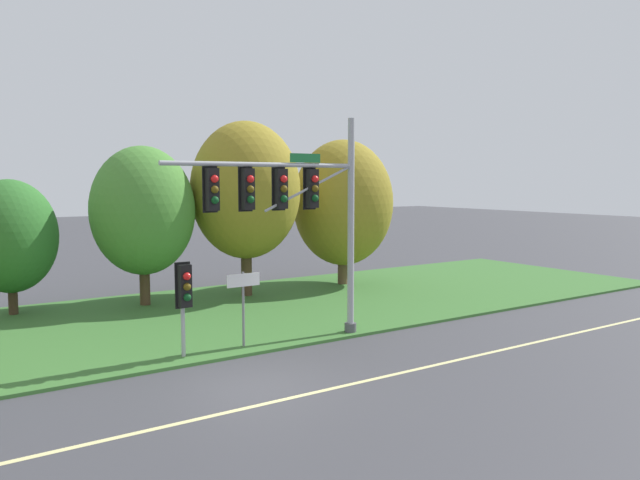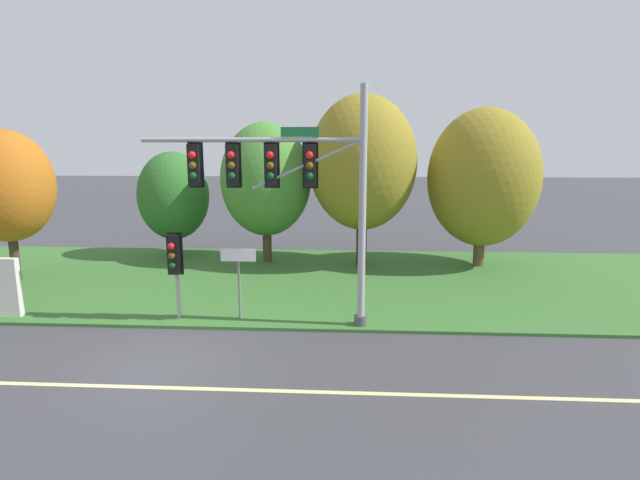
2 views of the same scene
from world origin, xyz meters
name	(u,v)px [view 2 (image 2 of 2)]	position (x,y,z in m)	size (l,w,h in m)	color
ground_plane	(161,365)	(0.00, 0.00, 0.00)	(160.00, 160.00, 0.00)	#3D3D42
lane_stripe	(142,387)	(0.00, -1.20, 0.00)	(36.00, 0.16, 0.01)	beige
grass_verge	(234,278)	(0.00, 8.25, 0.05)	(48.00, 11.50, 0.10)	#386B2D
traffic_signal_mast	(288,181)	(2.95, 2.93, 4.48)	(6.69, 0.49, 7.11)	#9EA0A5
pedestrian_signal_near_kerb	(174,259)	(-0.64, 3.13, 2.05)	(0.46, 0.55, 2.76)	#9EA0A5
route_sign_post	(239,270)	(1.32, 3.31, 1.68)	(1.10, 0.08, 2.30)	slate
tree_nearest_road	(7,186)	(-8.89, 7.51, 3.90)	(3.57, 3.57, 6.05)	#423021
tree_left_of_mast	(174,196)	(-3.87, 12.36, 3.07)	(3.44, 3.44, 5.14)	#423021
tree_behind_signpost	(266,180)	(0.90, 11.33, 3.95)	(4.18, 4.18, 6.48)	#4C3823
tree_mid_verge	(363,163)	(5.33, 10.90, 4.74)	(4.80, 4.80, 7.66)	#4C3823
tree_tall_centre	(483,178)	(10.69, 11.02, 4.09)	(4.89, 4.89, 7.05)	brown
info_kiosk	(3,287)	(-6.26, 3.10, 1.04)	(1.10, 0.24, 1.90)	silver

